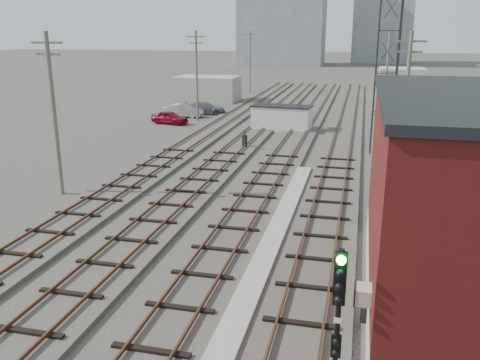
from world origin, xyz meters
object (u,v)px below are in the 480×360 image
(car_silver, at_px, (183,110))
(car_grey, at_px, (205,108))
(signal_mast, at_px, (338,320))
(site_trailer, at_px, (282,118))
(switch_stand, at_px, (245,141))
(car_red, at_px, (170,118))

(car_silver, bearing_deg, car_grey, -35.11)
(signal_mast, xyz_separation_m, site_trailer, (-6.99, 36.05, -1.45))
(switch_stand, distance_m, car_silver, 16.62)
(site_trailer, relative_size, car_grey, 1.23)
(car_red, xyz_separation_m, car_grey, (1.57, 6.69, 0.03))
(signal_mast, bearing_deg, switch_stand, 107.25)
(site_trailer, distance_m, car_red, 11.42)
(car_red, bearing_deg, switch_stand, -120.98)
(signal_mast, bearing_deg, site_trailer, 100.97)
(car_silver, height_order, car_grey, car_silver)
(car_silver, bearing_deg, car_red, -178.55)
(site_trailer, relative_size, car_silver, 1.33)
(car_red, distance_m, car_grey, 6.87)
(site_trailer, xyz_separation_m, car_red, (-11.38, 0.68, -0.53))
(signal_mast, height_order, site_trailer, signal_mast)
(switch_stand, height_order, car_grey, switch_stand)
(switch_stand, relative_size, site_trailer, 0.23)
(car_red, height_order, car_grey, car_grey)
(switch_stand, bearing_deg, car_grey, 138.47)
(switch_stand, height_order, site_trailer, site_trailer)
(site_trailer, distance_m, car_silver, 12.53)
(car_red, bearing_deg, car_grey, -1.39)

